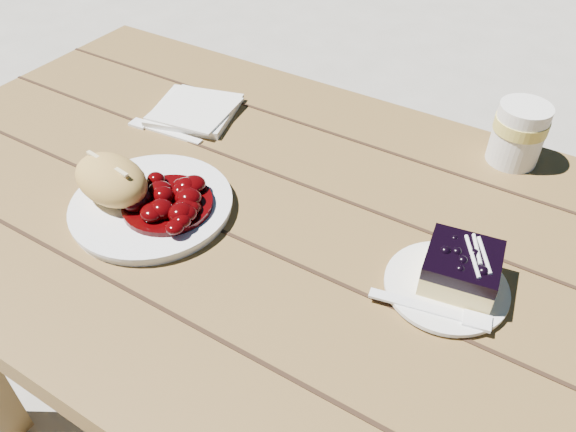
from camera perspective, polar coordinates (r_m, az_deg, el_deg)
The scene contains 10 objects.
picnic_table at distance 0.92m, azimuth 14.98°, elevation -13.58°, with size 2.00×1.55×0.75m.
main_plate at distance 0.90m, azimuth -13.65°, elevation 1.00°, with size 0.24×0.24×0.02m, color white.
goulash_stew at distance 0.86m, azimuth -12.27°, elevation 1.97°, with size 0.14×0.14×0.04m, color #3D0203, non-canonical shape.
bread_roll at distance 0.90m, azimuth -17.52°, elevation 3.54°, with size 0.13×0.09×0.07m, color tan.
dessert_plate at distance 0.79m, azimuth 15.74°, elevation -6.98°, with size 0.16×0.16×0.01m, color white.
blueberry_cake at distance 0.77m, azimuth 17.21°, elevation -5.00°, with size 0.11×0.11×0.05m.
fork_dessert at distance 0.75m, azimuth 12.98°, elevation -8.79°, with size 0.03×0.16×0.01m, color white, non-canonical shape.
napkin_stack at distance 1.12m, azimuth -9.44°, elevation 10.50°, with size 0.15×0.15×0.01m, color white.
fork_table at distance 1.07m, azimuth -11.69°, elevation 8.19°, with size 0.03×0.16×0.01m, color white, non-canonical shape.
second_cup at distance 1.03m, azimuth 22.36°, elevation 7.72°, with size 0.09×0.09×0.11m, color white.
Camera 1 is at (0.07, -0.55, 1.33)m, focal length 35.00 mm.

